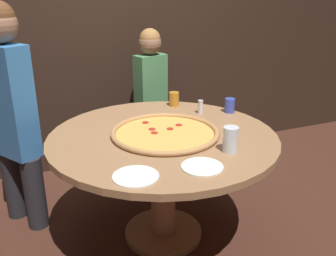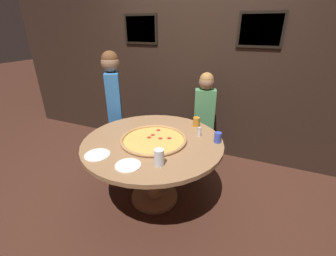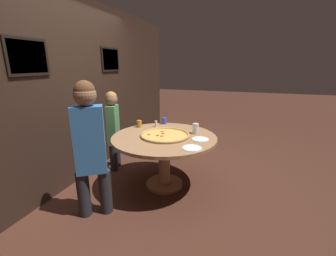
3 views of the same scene
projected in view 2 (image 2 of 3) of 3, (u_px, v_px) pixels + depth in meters
ground_plane at (155, 197)px, 2.57m from camera, size 24.00×24.00×0.00m
back_wall at (194, 64)px, 3.12m from camera, size 6.40×0.08×2.60m
dining_table at (153, 153)px, 2.33m from camera, size 1.41×1.41×0.74m
giant_pizza at (154, 139)px, 2.25m from camera, size 0.67×0.67×0.03m
drink_cup_far_left at (159, 157)px, 1.83m from camera, size 0.08×0.08×0.14m
drink_cup_by_shaker at (218, 137)px, 2.20m from camera, size 0.07×0.07×0.10m
drink_cup_near_right at (196, 122)px, 2.56m from camera, size 0.08×0.08×0.11m
white_plate_left_side at (97, 155)px, 2.00m from camera, size 0.23×0.23×0.01m
white_plate_near_front at (128, 165)px, 1.85m from camera, size 0.21×0.21×0.01m
condiment_shaker at (199, 132)px, 2.33m from camera, size 0.04×0.04×0.10m
diner_centre_back at (204, 114)px, 2.98m from camera, size 0.34×0.21×1.27m
diner_far_left at (114, 103)px, 2.97m from camera, size 0.32×0.39×1.52m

